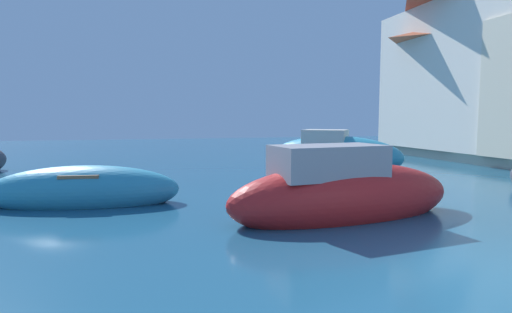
% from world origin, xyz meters
% --- Properties ---
extents(moored_boat_1, '(5.89, 5.09, 2.10)m').
position_xyz_m(moored_boat_1, '(3.18, 12.83, 0.57)').
color(moored_boat_1, teal).
rests_on(moored_boat_1, ground).
extents(moored_boat_2, '(4.91, 2.00, 1.31)m').
position_xyz_m(moored_boat_2, '(-6.53, 7.30, 0.36)').
color(moored_boat_2, teal).
rests_on(moored_boat_2, ground).
extents(moored_boat_3, '(5.77, 2.37, 1.99)m').
position_xyz_m(moored_boat_3, '(-0.76, 4.36, 0.54)').
color(moored_boat_3, '#B21E1E').
rests_on(moored_boat_3, ground).
extents(waterfront_building_annex, '(6.80, 6.75, 7.28)m').
position_xyz_m(waterfront_building_annex, '(13.00, 16.74, 4.20)').
color(waterfront_building_annex, beige).
rests_on(waterfront_building_annex, quay_promenade).
extents(waterfront_building_far, '(6.81, 10.39, 9.00)m').
position_xyz_m(waterfront_building_far, '(13.00, 15.10, 5.06)').
color(waterfront_building_far, silver).
rests_on(waterfront_building_far, quay_promenade).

